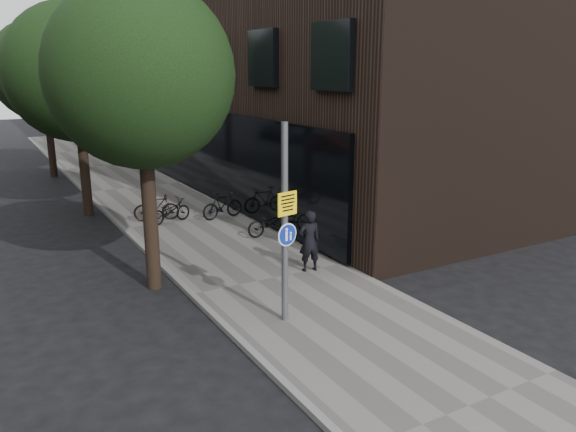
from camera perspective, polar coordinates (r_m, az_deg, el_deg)
ground at (r=12.16m, az=5.18°, el=-11.88°), size 120.00×120.00×0.00m
sidewalk at (r=20.67m, az=-10.26°, el=-0.53°), size 4.50×60.00×0.12m
curb_edge at (r=20.07m, az=-16.31°, el=-1.35°), size 0.15×60.00×0.13m
building_right_dark_brick at (r=34.40m, az=-4.44°, el=20.72°), size 12.00×40.00×18.00m
street_tree_near at (r=14.01m, az=-14.54°, el=12.96°), size 4.40×4.40×7.50m
street_tree_mid at (r=22.31m, az=-20.62°, el=13.05°), size 5.00×5.00×7.80m
street_tree_far at (r=31.22m, az=-23.50°, el=13.03°), size 5.00×5.00×7.80m
signpost at (r=11.73m, az=-0.34°, el=-0.83°), size 0.49×0.14×4.29m
pedestrian at (r=15.06m, az=2.18°, el=-2.56°), size 0.66×0.49×1.67m
parked_bike_facade_near at (r=18.32m, az=-1.69°, el=-0.63°), size 1.72×0.64×0.90m
parked_bike_facade_far at (r=20.54m, az=-6.68°, el=1.10°), size 1.68×0.67×0.98m
parked_bike_curb_near at (r=20.28m, az=-11.90°, el=0.51°), size 1.72×0.99×0.85m
parked_bike_curb_far at (r=20.64m, az=-13.22°, el=0.85°), size 1.67×0.87×0.97m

